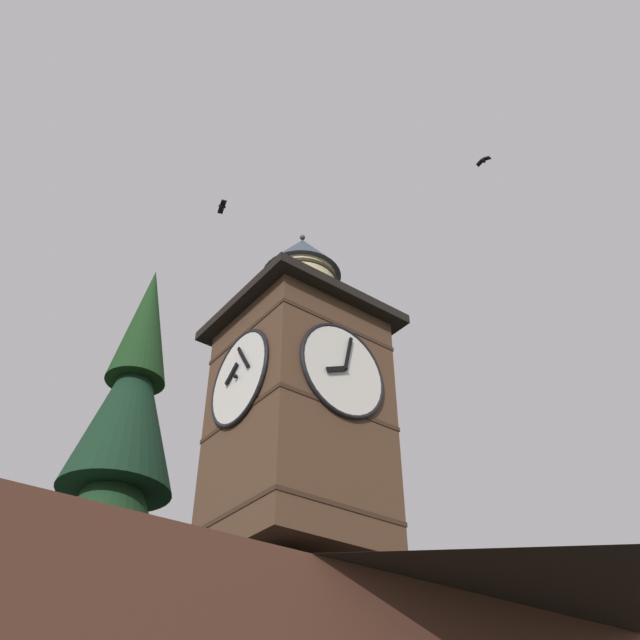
{
  "coord_description": "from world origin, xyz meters",
  "views": [
    {
      "loc": [
        8.27,
        9.39,
        1.6
      ],
      "look_at": [
        -0.33,
        -1.92,
        12.2
      ],
      "focal_mm": 38.09,
      "sensor_mm": 36.0,
      "label": 1
    }
  ],
  "objects_px": {
    "pine_tree_behind": "(101,561)",
    "flying_bird_high": "(483,161)",
    "clock_tower": "(299,400)",
    "pine_tree_aside": "(365,622)",
    "flying_bird_low": "(222,206)"
  },
  "relations": [
    {
      "from": "pine_tree_aside",
      "to": "flying_bird_high",
      "type": "relative_size",
      "value": 28.83
    },
    {
      "from": "clock_tower",
      "to": "pine_tree_behind",
      "type": "xyz_separation_m",
      "value": [
        1.92,
        -6.17,
        -2.68
      ]
    },
    {
      "from": "clock_tower",
      "to": "flying_bird_low",
      "type": "height_order",
      "value": "flying_bird_low"
    },
    {
      "from": "flying_bird_high",
      "to": "pine_tree_aside",
      "type": "bearing_deg",
      "value": -103.38
    },
    {
      "from": "flying_bird_high",
      "to": "flying_bird_low",
      "type": "bearing_deg",
      "value": -40.25
    },
    {
      "from": "pine_tree_behind",
      "to": "flying_bird_high",
      "type": "relative_size",
      "value": 34.36
    },
    {
      "from": "clock_tower",
      "to": "flying_bird_high",
      "type": "distance_m",
      "value": 10.1
    },
    {
      "from": "clock_tower",
      "to": "flying_bird_low",
      "type": "bearing_deg",
      "value": -38.89
    },
    {
      "from": "pine_tree_behind",
      "to": "flying_bird_high",
      "type": "xyz_separation_m",
      "value": [
        -6.18,
        9.85,
        11.07
      ]
    },
    {
      "from": "pine_tree_behind",
      "to": "flying_bird_low",
      "type": "height_order",
      "value": "pine_tree_behind"
    },
    {
      "from": "pine_tree_behind",
      "to": "flying_bird_low",
      "type": "distance_m",
      "value": 10.54
    },
    {
      "from": "clock_tower",
      "to": "flying_bird_high",
      "type": "height_order",
      "value": "flying_bird_high"
    },
    {
      "from": "clock_tower",
      "to": "pine_tree_aside",
      "type": "bearing_deg",
      "value": -140.46
    },
    {
      "from": "pine_tree_behind",
      "to": "flying_bird_high",
      "type": "height_order",
      "value": "flying_bird_high"
    },
    {
      "from": "pine_tree_behind",
      "to": "pine_tree_aside",
      "type": "height_order",
      "value": "pine_tree_behind"
    }
  ]
}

